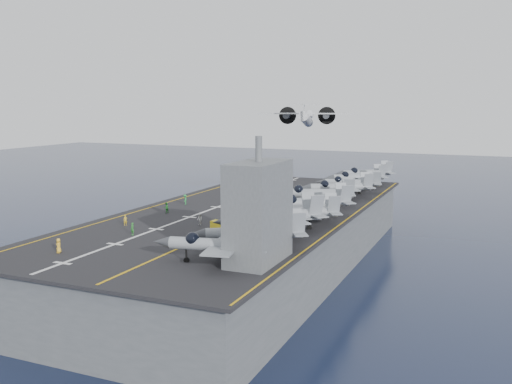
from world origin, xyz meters
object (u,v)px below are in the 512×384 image
at_px(fighter_jet_0, 218,244).
at_px(transport_plane, 306,119).
at_px(tow_cart_a, 219,225).
at_px(island_superstructure, 259,200).

distance_m(fighter_jet_0, transport_plane, 85.66).
bearing_deg(tow_cart_a, fighter_jet_0, -63.11).
bearing_deg(tow_cart_a, transport_plane, 97.30).
distance_m(island_superstructure, fighter_jet_0, 7.01).
distance_m(island_superstructure, tow_cart_a, 19.56).
relative_size(island_superstructure, transport_plane, 0.53).
xyz_separation_m(island_superstructure, tow_cart_a, (-12.28, 13.60, -6.84)).
xyz_separation_m(tow_cart_a, transport_plane, (-8.53, 66.56, 13.94)).
relative_size(fighter_jet_0, transport_plane, 0.56).
relative_size(fighter_jet_0, tow_cart_a, 6.88).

